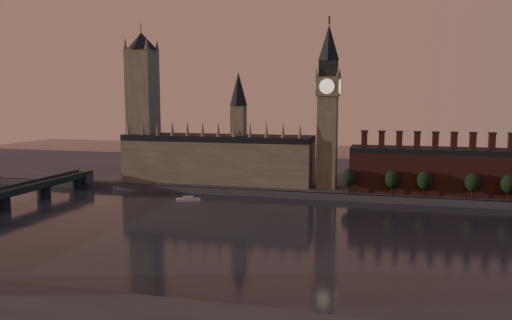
# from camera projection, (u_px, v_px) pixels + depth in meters

# --- Properties ---
(ground) EXTENTS (900.00, 900.00, 0.00)m
(ground) POSITION_uv_depth(u_px,v_px,m) (274.00, 239.00, 216.43)
(ground) COLOR black
(ground) RESTS_ON ground
(north_bank) EXTENTS (900.00, 182.00, 4.00)m
(north_bank) POSITION_uv_depth(u_px,v_px,m) (323.00, 175.00, 387.28)
(north_bank) COLOR #48484D
(north_bank) RESTS_ON ground
(palace_of_westminster) EXTENTS (130.00, 30.30, 74.00)m
(palace_of_westminster) POSITION_uv_depth(u_px,v_px,m) (218.00, 156.00, 340.26)
(palace_of_westminster) COLOR gray
(palace_of_westminster) RESTS_ON north_bank
(victoria_tower) EXTENTS (24.00, 24.00, 108.00)m
(victoria_tower) POSITION_uv_depth(u_px,v_px,m) (143.00, 101.00, 349.62)
(victoria_tower) COLOR gray
(victoria_tower) RESTS_ON north_bank
(big_ben) EXTENTS (15.00, 15.00, 107.00)m
(big_ben) POSITION_uv_depth(u_px,v_px,m) (328.00, 105.00, 312.76)
(big_ben) COLOR gray
(big_ben) RESTS_ON north_bank
(chimney_block) EXTENTS (110.00, 25.00, 37.00)m
(chimney_block) POSITION_uv_depth(u_px,v_px,m) (443.00, 170.00, 300.08)
(chimney_block) COLOR brown
(chimney_block) RESTS_ON north_bank
(embankment_tree_0) EXTENTS (8.60, 8.60, 14.88)m
(embankment_tree_0) POSITION_uv_depth(u_px,v_px,m) (349.00, 178.00, 298.57)
(embankment_tree_0) COLOR black
(embankment_tree_0) RESTS_ON north_bank
(embankment_tree_1) EXTENTS (8.60, 8.60, 14.88)m
(embankment_tree_1) POSITION_uv_depth(u_px,v_px,m) (392.00, 179.00, 293.47)
(embankment_tree_1) COLOR black
(embankment_tree_1) RESTS_ON north_bank
(embankment_tree_2) EXTENTS (8.60, 8.60, 14.88)m
(embankment_tree_2) POSITION_uv_depth(u_px,v_px,m) (425.00, 180.00, 288.71)
(embankment_tree_2) COLOR black
(embankment_tree_2) RESTS_ON north_bank
(embankment_tree_3) EXTENTS (8.60, 8.60, 14.88)m
(embankment_tree_3) POSITION_uv_depth(u_px,v_px,m) (473.00, 182.00, 282.09)
(embankment_tree_3) COLOR black
(embankment_tree_3) RESTS_ON north_bank
(embankment_tree_4) EXTENTS (8.60, 8.60, 14.88)m
(embankment_tree_4) POSITION_uv_depth(u_px,v_px,m) (509.00, 184.00, 276.61)
(embankment_tree_4) COLOR black
(embankment_tree_4) RESTS_ON north_bank
(river_boat) EXTENTS (14.97, 8.07, 2.88)m
(river_boat) POSITION_uv_depth(u_px,v_px,m) (188.00, 199.00, 295.84)
(river_boat) COLOR silver
(river_boat) RESTS_ON ground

